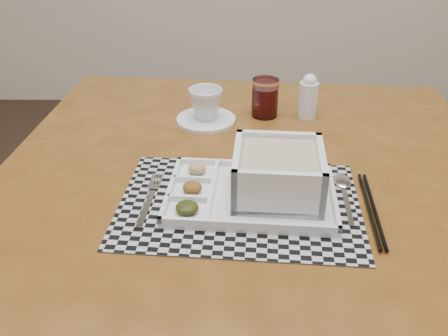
{
  "coord_description": "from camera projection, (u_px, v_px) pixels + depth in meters",
  "views": [
    {
      "loc": [
        0.43,
        -0.69,
        1.34
      ],
      "look_at": [
        0.42,
        0.14,
        0.85
      ],
      "focal_mm": 40.0,
      "sensor_mm": 36.0,
      "label": 1
    }
  ],
  "objects": [
    {
      "name": "creamer_bottle",
      "position": [
        308.0,
        97.0,
        1.27
      ],
      "size": [
        0.05,
        0.05,
        0.12
      ],
      "color": "silver",
      "rests_on": "dining_table"
    },
    {
      "name": "spoon",
      "position": [
        343.0,
        185.0,
        1.0
      ],
      "size": [
        0.04,
        0.18,
        0.01
      ],
      "color": "silver",
      "rests_on": "placemat"
    },
    {
      "name": "fork",
      "position": [
        149.0,
        198.0,
        0.96
      ],
      "size": [
        0.03,
        0.19,
        0.0
      ],
      "color": "silver",
      "rests_on": "placemat"
    },
    {
      "name": "cup",
      "position": [
        206.0,
        104.0,
        1.24
      ],
      "size": [
        0.09,
        0.09,
        0.08
      ],
      "primitive_type": "imported",
      "rotation": [
        0.0,
        0.0,
        -0.02
      ],
      "color": "silver",
      "rests_on": "saucer"
    },
    {
      "name": "juice_glass",
      "position": [
        265.0,
        99.0,
        1.28
      ],
      "size": [
        0.07,
        0.07,
        0.1
      ],
      "color": "white",
      "rests_on": "dining_table"
    },
    {
      "name": "dining_table",
      "position": [
        247.0,
        202.0,
        1.1
      ],
      "size": [
        1.14,
        1.14,
        0.8
      ],
      "color": "#4F2D0E",
      "rests_on": "ground"
    },
    {
      "name": "serving_tray",
      "position": [
        269.0,
        181.0,
        0.95
      ],
      "size": [
        0.34,
        0.24,
        0.1
      ],
      "color": "silver",
      "rests_on": "placemat"
    },
    {
      "name": "saucer",
      "position": [
        206.0,
        120.0,
        1.27
      ],
      "size": [
        0.15,
        0.15,
        0.01
      ],
      "primitive_type": "cylinder",
      "color": "silver",
      "rests_on": "dining_table"
    },
    {
      "name": "placemat",
      "position": [
        239.0,
        204.0,
        0.95
      ],
      "size": [
        0.48,
        0.35,
        0.0
      ],
      "primitive_type": "cube",
      "rotation": [
        0.0,
        0.0,
        -0.07
      ],
      "color": "#A09FA7",
      "rests_on": "dining_table"
    },
    {
      "name": "chopsticks",
      "position": [
        372.0,
        209.0,
        0.93
      ],
      "size": [
        0.03,
        0.24,
        0.01
      ],
      "color": "black",
      "rests_on": "placemat"
    }
  ]
}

